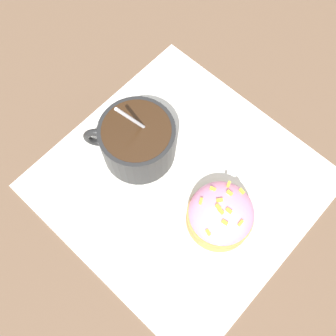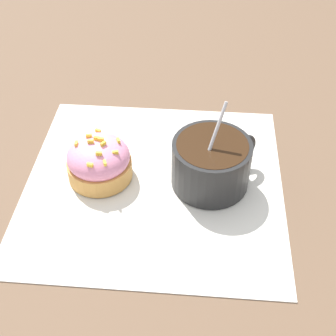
# 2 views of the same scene
# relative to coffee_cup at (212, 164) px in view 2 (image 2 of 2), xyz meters

# --- Properties ---
(ground_plane) EXTENTS (3.00, 3.00, 0.00)m
(ground_plane) POSITION_rel_coffee_cup_xyz_m (0.07, -0.00, -0.04)
(ground_plane) COLOR brown
(paper_napkin) EXTENTS (0.34, 0.33, 0.00)m
(paper_napkin) POSITION_rel_coffee_cup_xyz_m (0.07, -0.00, -0.03)
(paper_napkin) COLOR white
(paper_napkin) RESTS_ON ground_plane
(coffee_cup) EXTENTS (0.11, 0.09, 0.11)m
(coffee_cup) POSITION_rel_coffee_cup_xyz_m (0.00, 0.00, 0.00)
(coffee_cup) COLOR black
(coffee_cup) RESTS_ON paper_napkin
(frosted_pastry) EXTENTS (0.08, 0.08, 0.06)m
(frosted_pastry) POSITION_rel_coffee_cup_xyz_m (0.14, -0.01, -0.01)
(frosted_pastry) COLOR #D19347
(frosted_pastry) RESTS_ON paper_napkin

